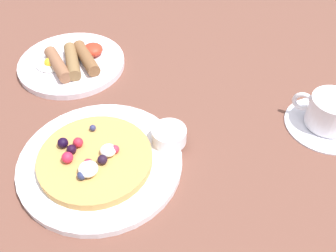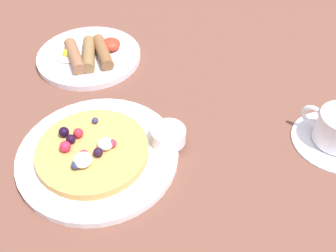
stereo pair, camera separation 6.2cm
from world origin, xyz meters
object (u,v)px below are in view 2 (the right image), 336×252
(pancake_plate, at_px, (98,154))
(coffee_saucer, at_px, (334,140))
(syrup_ramekin, at_px, (168,135))
(breakfast_plate, at_px, (89,56))

(pancake_plate, height_order, coffee_saucer, pancake_plate)
(pancake_plate, bearing_deg, syrup_ramekin, 47.81)
(pancake_plate, relative_size, breakfast_plate, 1.19)
(syrup_ramekin, relative_size, breakfast_plate, 0.26)
(pancake_plate, height_order, syrup_ramekin, syrup_ramekin)
(breakfast_plate, bearing_deg, pancake_plate, -42.84)
(breakfast_plate, relative_size, coffee_saucer, 1.53)
(breakfast_plate, height_order, coffee_saucer, breakfast_plate)
(syrup_ramekin, xyz_separation_m, breakfast_plate, (-0.29, 0.11, -0.02))
(pancake_plate, xyz_separation_m, syrup_ramekin, (0.08, 0.09, 0.02))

